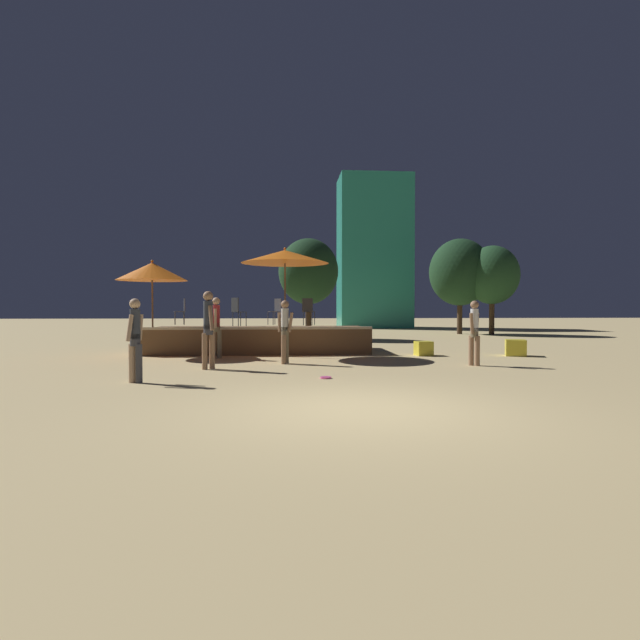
{
  "coord_description": "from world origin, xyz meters",
  "views": [
    {
      "loc": [
        -1.07,
        -7.15,
        1.47
      ],
      "look_at": [
        0.0,
        7.73,
        1.09
      ],
      "focal_mm": 28.0,
      "sensor_mm": 36.0,
      "label": 1
    }
  ],
  "objects_px": {
    "frisbee_disc": "(326,378)",
    "background_tree_2": "(308,272)",
    "background_tree_0": "(460,272)",
    "bistro_chair_2": "(308,309)",
    "patio_umbrella_0": "(285,257)",
    "bistro_chair_1": "(276,309)",
    "person_2": "(135,338)",
    "bistro_chair_0": "(237,309)",
    "patio_umbrella_1": "(152,272)",
    "background_tree_1": "(492,275)",
    "person_3": "(474,331)",
    "bistro_chair_3": "(182,309)",
    "person_1": "(285,330)",
    "person_0": "(216,325)",
    "person_4": "(208,326)",
    "cube_seat_0": "(516,348)",
    "cube_seat_1": "(424,348)",
    "cube_seat_2": "(154,348)"
  },
  "relations": [
    {
      "from": "person_1",
      "to": "background_tree_1",
      "type": "bearing_deg",
      "value": 164.85
    },
    {
      "from": "bistro_chair_2",
      "to": "frisbee_disc",
      "type": "relative_size",
      "value": 3.88
    },
    {
      "from": "bistro_chair_1",
      "to": "bistro_chair_2",
      "type": "bearing_deg",
      "value": 21.71
    },
    {
      "from": "person_3",
      "to": "bistro_chair_0",
      "type": "relative_size",
      "value": 1.83
    },
    {
      "from": "cube_seat_2",
      "to": "background_tree_0",
      "type": "bearing_deg",
      "value": 38.8
    },
    {
      "from": "bistro_chair_0",
      "to": "background_tree_1",
      "type": "relative_size",
      "value": 0.19
    },
    {
      "from": "person_0",
      "to": "person_3",
      "type": "height_order",
      "value": "person_0"
    },
    {
      "from": "person_1",
      "to": "cube_seat_0",
      "type": "bearing_deg",
      "value": 128.33
    },
    {
      "from": "bistro_chair_3",
      "to": "background_tree_1",
      "type": "distance_m",
      "value": 17.12
    },
    {
      "from": "person_4",
      "to": "background_tree_2",
      "type": "xyz_separation_m",
      "value": [
        2.93,
        11.3,
        2.1
      ]
    },
    {
      "from": "person_1",
      "to": "frisbee_disc",
      "type": "xyz_separation_m",
      "value": [
        0.84,
        -2.76,
        -0.87
      ]
    },
    {
      "from": "cube_seat_0",
      "to": "person_1",
      "type": "height_order",
      "value": "person_1"
    },
    {
      "from": "person_3",
      "to": "background_tree_0",
      "type": "height_order",
      "value": "background_tree_0"
    },
    {
      "from": "cube_seat_1",
      "to": "frisbee_disc",
      "type": "distance_m",
      "value": 5.79
    },
    {
      "from": "background_tree_0",
      "to": "person_4",
      "type": "bearing_deg",
      "value": -127.54
    },
    {
      "from": "patio_umbrella_1",
      "to": "background_tree_1",
      "type": "xyz_separation_m",
      "value": [
        15.13,
        10.77,
        0.66
      ]
    },
    {
      "from": "person_4",
      "to": "background_tree_0",
      "type": "distance_m",
      "value": 19.03
    },
    {
      "from": "background_tree_0",
      "to": "background_tree_2",
      "type": "relative_size",
      "value": 1.12
    },
    {
      "from": "bistro_chair_3",
      "to": "patio_umbrella_0",
      "type": "bearing_deg",
      "value": 39.68
    },
    {
      "from": "background_tree_0",
      "to": "background_tree_1",
      "type": "height_order",
      "value": "background_tree_0"
    },
    {
      "from": "background_tree_2",
      "to": "background_tree_0",
      "type": "bearing_deg",
      "value": 23.18
    },
    {
      "from": "cube_seat_1",
      "to": "background_tree_1",
      "type": "height_order",
      "value": "background_tree_1"
    },
    {
      "from": "person_2",
      "to": "background_tree_1",
      "type": "height_order",
      "value": "background_tree_1"
    },
    {
      "from": "frisbee_disc",
      "to": "person_2",
      "type": "bearing_deg",
      "value": -174.95
    },
    {
      "from": "person_2",
      "to": "cube_seat_2",
      "type": "bearing_deg",
      "value": 122.68
    },
    {
      "from": "person_2",
      "to": "bistro_chair_3",
      "type": "bearing_deg",
      "value": 116.22
    },
    {
      "from": "person_4",
      "to": "patio_umbrella_0",
      "type": "bearing_deg",
      "value": 29.51
    },
    {
      "from": "person_2",
      "to": "bistro_chair_1",
      "type": "bearing_deg",
      "value": 91.81
    },
    {
      "from": "bistro_chair_2",
      "to": "background_tree_0",
      "type": "xyz_separation_m",
      "value": [
        8.9,
        10.37,
        1.99
      ]
    },
    {
      "from": "cube_seat_1",
      "to": "bistro_chair_2",
      "type": "height_order",
      "value": "bistro_chair_2"
    },
    {
      "from": "person_2",
      "to": "bistro_chair_2",
      "type": "relative_size",
      "value": 1.83
    },
    {
      "from": "person_2",
      "to": "bistro_chair_2",
      "type": "bearing_deg",
      "value": 82.56
    },
    {
      "from": "person_0",
      "to": "person_4",
      "type": "distance_m",
      "value": 2.56
    },
    {
      "from": "person_1",
      "to": "background_tree_0",
      "type": "xyz_separation_m",
      "value": [
        9.68,
        13.94,
        2.53
      ]
    },
    {
      "from": "frisbee_disc",
      "to": "background_tree_2",
      "type": "relative_size",
      "value": 0.05
    },
    {
      "from": "person_4",
      "to": "bistro_chair_0",
      "type": "relative_size",
      "value": 2.06
    },
    {
      "from": "person_1",
      "to": "person_4",
      "type": "xyz_separation_m",
      "value": [
        -1.82,
        -1.03,
        0.15
      ]
    },
    {
      "from": "patio_umbrella_1",
      "to": "bistro_chair_0",
      "type": "relative_size",
      "value": 3.22
    },
    {
      "from": "bistro_chair_3",
      "to": "person_1",
      "type": "bearing_deg",
      "value": 24.17
    },
    {
      "from": "person_3",
      "to": "background_tree_1",
      "type": "height_order",
      "value": "background_tree_1"
    },
    {
      "from": "bistro_chair_0",
      "to": "frisbee_disc",
      "type": "distance_m",
      "value": 6.26
    },
    {
      "from": "person_1",
      "to": "bistro_chair_0",
      "type": "relative_size",
      "value": 1.84
    },
    {
      "from": "patio_umbrella_0",
      "to": "bistro_chair_1",
      "type": "relative_size",
      "value": 3.62
    },
    {
      "from": "bistro_chair_1",
      "to": "background_tree_2",
      "type": "xyz_separation_m",
      "value": [
        1.41,
        6.07,
        1.72
      ]
    },
    {
      "from": "person_0",
      "to": "background_tree_0",
      "type": "bearing_deg",
      "value": -133.18
    },
    {
      "from": "cube_seat_0",
      "to": "person_0",
      "type": "height_order",
      "value": "person_0"
    },
    {
      "from": "patio_umbrella_0",
      "to": "bistro_chair_1",
      "type": "height_order",
      "value": "patio_umbrella_0"
    },
    {
      "from": "person_4",
      "to": "patio_umbrella_1",
      "type": "bearing_deg",
      "value": 94.41
    },
    {
      "from": "cube_seat_1",
      "to": "background_tree_2",
      "type": "relative_size",
      "value": 0.11
    },
    {
      "from": "patio_umbrella_0",
      "to": "cube_seat_0",
      "type": "distance_m",
      "value": 7.51
    }
  ]
}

